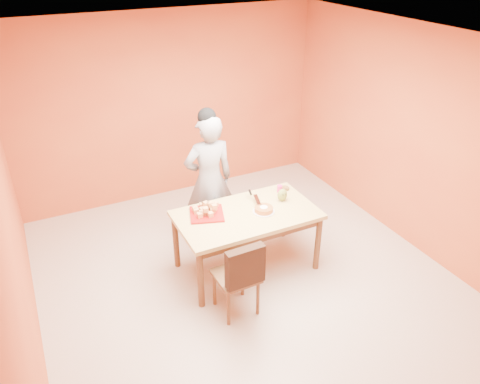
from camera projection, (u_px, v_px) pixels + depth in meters
name	position (u px, v px, depth m)	size (l,w,h in m)	color
floor	(249.00, 282.00, 5.42)	(5.00, 5.00, 0.00)	beige
ceiling	(251.00, 43.00, 4.11)	(5.00, 5.00, 0.00)	white
wall_back	(171.00, 107.00, 6.73)	(4.50, 4.50, 0.00)	#C45C2D
wall_left	(10.00, 234.00, 3.90)	(5.00, 5.00, 0.00)	#C45C2D
wall_right	(416.00, 141.00, 5.64)	(5.00, 5.00, 0.00)	#C45C2D
dining_table	(247.00, 220.00, 5.35)	(1.60, 0.90, 0.76)	tan
dining_chair	(237.00, 275.00, 4.79)	(0.43, 0.50, 0.92)	brown
pastry_pile	(207.00, 209.00, 5.24)	(0.33, 0.33, 0.11)	#E4AF61
person	(209.00, 180.00, 5.81)	(0.62, 0.41, 1.71)	gray
pastry_platter	(207.00, 214.00, 5.27)	(0.37, 0.37, 0.02)	#9B0E0E
red_dinner_plate	(209.00, 212.00, 5.32)	(0.23, 0.23, 0.01)	#9B0E0E
white_cake_plate	(264.00, 211.00, 5.33)	(0.25, 0.25, 0.01)	white
sponge_cake	(264.00, 209.00, 5.32)	(0.21, 0.21, 0.05)	#C17332
cake_server	(257.00, 200.00, 5.45)	(0.05, 0.25, 0.01)	silver
egg_ornament	(282.00, 195.00, 5.52)	(0.12, 0.10, 0.15)	olive
magenta_glass	(280.00, 189.00, 5.72)	(0.06, 0.06, 0.09)	#E12170
checker_tin	(285.00, 188.00, 5.79)	(0.10, 0.10, 0.03)	#3A200F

